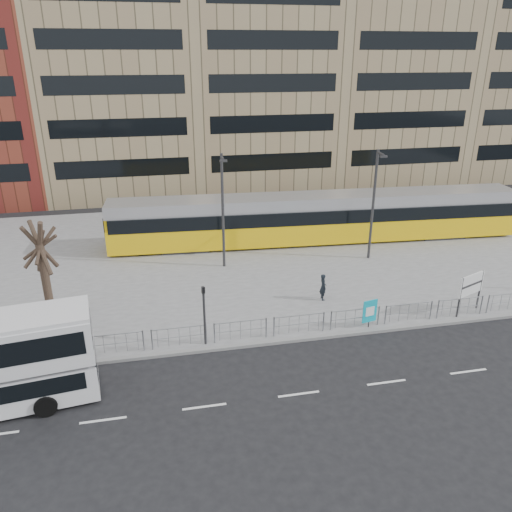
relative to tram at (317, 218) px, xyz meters
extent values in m
plane|color=black|center=(-4.36, -13.26, -1.95)|extent=(120.00, 120.00, 0.00)
cube|color=slate|center=(-4.36, -1.26, -1.87)|extent=(64.00, 24.00, 0.15)
cube|color=gray|center=(-4.36, -13.21, -1.87)|extent=(64.00, 0.25, 0.17)
cube|color=#988562|center=(-14.36, 20.74, 9.05)|extent=(14.00, 16.00, 22.00)
cube|color=#988562|center=(-0.36, 20.74, 10.05)|extent=(14.00, 16.00, 24.00)
cube|color=#988562|center=(13.64, 20.74, 8.55)|extent=(14.00, 16.00, 21.00)
cube|color=#988562|center=(27.64, 20.74, 9.55)|extent=(14.00, 16.00, 23.00)
cylinder|color=gray|center=(-2.36, -12.76, -0.75)|extent=(32.00, 0.05, 0.05)
cylinder|color=gray|center=(-2.36, -12.76, -1.25)|extent=(32.00, 0.04, 0.04)
cylinder|color=gray|center=(-18.36, -12.76, -1.25)|extent=(0.07, 0.07, 1.10)
cube|color=white|center=(-3.36, -17.26, -1.94)|extent=(62.00, 0.12, 0.01)
cylinder|color=black|center=(-16.56, -16.51, -1.50)|extent=(0.93, 0.38, 0.90)
cylinder|color=black|center=(-16.85, -14.23, -1.50)|extent=(0.93, 0.38, 0.90)
cube|color=yellow|center=(0.00, 0.00, -0.77)|extent=(30.54, 4.65, 1.74)
cube|color=black|center=(0.00, 0.00, 0.43)|extent=(30.11, 4.66, 0.98)
cube|color=silver|center=(0.00, 0.00, 1.35)|extent=(30.53, 4.42, 0.87)
cube|color=yellow|center=(14.54, -0.85, -0.06)|extent=(1.44, 2.52, 2.83)
cube|color=yellow|center=(-14.54, 0.85, -0.06)|extent=(1.44, 2.52, 2.83)
cylinder|color=#2D2D30|center=(0.00, 0.00, 0.05)|extent=(2.74, 2.74, 3.26)
cube|color=#2D2D30|center=(9.76, -0.57, -1.53)|extent=(3.41, 2.92, 0.54)
cube|color=#2D2D30|center=(-9.76, 0.57, -1.53)|extent=(3.41, 2.92, 0.54)
cylinder|color=#2D2D30|center=(3.81, -12.80, -0.66)|extent=(0.10, 0.10, 2.29)
cylinder|color=#2D2D30|center=(5.47, -12.12, -0.66)|extent=(0.10, 0.10, 2.29)
cube|color=white|center=(4.64, -12.46, -0.11)|extent=(1.87, 0.83, 1.19)
cylinder|color=#2D2D30|center=(-1.32, -12.86, -1.39)|extent=(0.06, 0.06, 0.83)
cube|color=#0DA5C0|center=(-1.32, -12.86, -0.87)|extent=(0.82, 0.23, 1.24)
cube|color=white|center=(-1.32, -12.90, -0.87)|extent=(0.51, 0.11, 0.52)
imported|color=black|center=(-2.65, -9.38, -1.01)|extent=(0.38, 0.58, 1.58)
cylinder|color=#2D2D30|center=(-9.81, -12.76, -0.30)|extent=(0.12, 0.12, 3.00)
imported|color=#2D2D30|center=(-9.81, -12.76, 0.80)|extent=(0.21, 0.23, 1.00)
cylinder|color=#2D2D30|center=(-7.52, -3.43, 1.97)|extent=(0.18, 0.18, 7.53)
cylinder|color=#2D2D30|center=(-7.52, -3.83, 5.53)|extent=(0.14, 0.90, 0.14)
cube|color=#2D2D30|center=(-7.52, -4.28, 5.43)|extent=(0.45, 0.20, 0.12)
cylinder|color=#2D2D30|center=(2.51, -4.03, 1.96)|extent=(0.18, 0.18, 7.51)
cylinder|color=#2D2D30|center=(2.51, -4.43, 5.51)|extent=(0.14, 0.90, 0.14)
cube|color=#2D2D30|center=(2.51, -4.88, 5.41)|extent=(0.45, 0.20, 0.12)
cylinder|color=#2E1F1A|center=(-17.60, -8.62, 0.36)|extent=(0.44, 0.44, 4.32)
camera|label=1|loc=(-11.63, -33.85, 11.49)|focal=35.00mm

